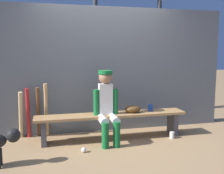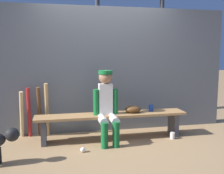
# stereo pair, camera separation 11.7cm
# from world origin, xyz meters

# --- Properties ---
(ground_plane) EXTENTS (30.00, 30.00, 0.00)m
(ground_plane) POSITION_xyz_m (0.00, 0.00, 0.00)
(ground_plane) COLOR #9E7A51
(chainlink_fence) EXTENTS (4.62, 0.03, 2.26)m
(chainlink_fence) POSITION_xyz_m (0.00, 0.51, 1.13)
(chainlink_fence) COLOR #595E63
(chainlink_fence) RESTS_ON ground_plane
(dugout_bench) EXTENTS (2.52, 0.36, 0.44)m
(dugout_bench) POSITION_xyz_m (0.00, 0.00, 0.34)
(dugout_bench) COLOR #AD7F4C
(dugout_bench) RESTS_ON ground_plane
(player_seated) EXTENTS (0.41, 0.55, 1.16)m
(player_seated) POSITION_xyz_m (-0.11, -0.11, 0.63)
(player_seated) COLOR silver
(player_seated) RESTS_ON ground_plane
(baseball_glove) EXTENTS (0.28, 0.20, 0.12)m
(baseball_glove) POSITION_xyz_m (0.36, 0.00, 0.50)
(baseball_glove) COLOR #593819
(baseball_glove) RESTS_ON dugout_bench
(bat_wood_tan) EXTENTS (0.07, 0.19, 0.94)m
(bat_wood_tan) POSITION_xyz_m (-1.07, 0.39, 0.47)
(bat_wood_tan) COLOR tan
(bat_wood_tan) RESTS_ON ground_plane
(bat_wood_dark) EXTENTS (0.07, 0.21, 0.87)m
(bat_wood_dark) POSITION_xyz_m (-1.20, 0.43, 0.44)
(bat_wood_dark) COLOR brown
(bat_wood_dark) RESTS_ON ground_plane
(bat_aluminum_red) EXTENTS (0.07, 0.13, 0.86)m
(bat_aluminum_red) POSITION_xyz_m (-1.37, 0.42, 0.43)
(bat_aluminum_red) COLOR #B22323
(bat_aluminum_red) RESTS_ON ground_plane
(bat_wood_natural) EXTENTS (0.11, 0.26, 0.82)m
(bat_wood_natural) POSITION_xyz_m (-1.48, 0.39, 0.41)
(bat_wood_natural) COLOR tan
(bat_wood_natural) RESTS_ON ground_plane
(baseball) EXTENTS (0.07, 0.07, 0.07)m
(baseball) POSITION_xyz_m (-0.54, -0.48, 0.04)
(baseball) COLOR white
(baseball) RESTS_ON ground_plane
(cup_on_ground) EXTENTS (0.08, 0.08, 0.11)m
(cup_on_ground) POSITION_xyz_m (1.00, -0.20, 0.06)
(cup_on_ground) COLOR silver
(cup_on_ground) RESTS_ON ground_plane
(cup_on_bench) EXTENTS (0.08, 0.08, 0.11)m
(cup_on_bench) POSITION_xyz_m (0.71, 0.06, 0.49)
(cup_on_bench) COLOR #1E47AD
(cup_on_bench) RESTS_ON dugout_bench
(scoreboard) EXTENTS (2.02, 0.27, 3.76)m
(scoreboard) POSITION_xyz_m (0.84, 1.64, 2.61)
(scoreboard) COLOR #3F3F42
(scoreboard) RESTS_ON ground_plane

